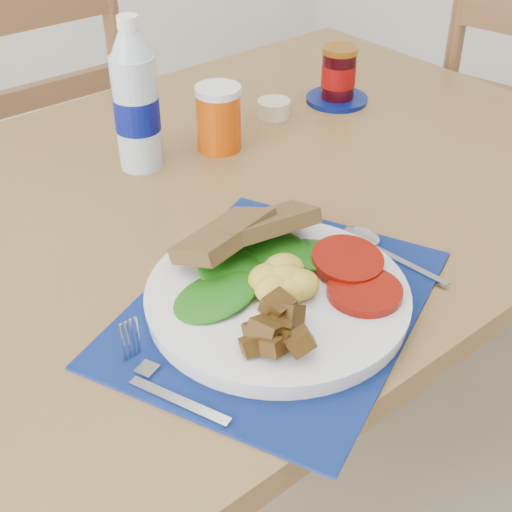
% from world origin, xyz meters
% --- Properties ---
extents(table, '(1.40, 0.90, 0.75)m').
position_xyz_m(table, '(0.00, 0.20, 0.67)').
color(table, brown).
rests_on(table, ground).
extents(chair_far, '(0.42, 0.40, 1.12)m').
position_xyz_m(chair_far, '(0.03, 0.93, 0.57)').
color(chair_far, brown).
rests_on(chair_far, ground).
extents(placemat, '(0.50, 0.45, 0.00)m').
position_xyz_m(placemat, '(-0.09, -0.07, 0.75)').
color(placemat, black).
rests_on(placemat, table).
extents(breakfast_plate, '(0.31, 0.31, 0.08)m').
position_xyz_m(breakfast_plate, '(-0.10, -0.07, 0.78)').
color(breakfast_plate, silver).
rests_on(breakfast_plate, placemat).
extents(fork, '(0.05, 0.17, 0.00)m').
position_xyz_m(fork, '(-0.28, -0.09, 0.76)').
color(fork, '#B2B5BA').
rests_on(fork, placemat).
extents(spoon, '(0.04, 0.17, 0.00)m').
position_xyz_m(spoon, '(0.09, -0.06, 0.76)').
color(spoon, '#B2B5BA').
rests_on(spoon, placemat).
extents(water_bottle, '(0.07, 0.07, 0.24)m').
position_xyz_m(water_bottle, '(-0.02, 0.34, 0.86)').
color(water_bottle, '#ADBFCC').
rests_on(water_bottle, table).
extents(juice_glass, '(0.07, 0.07, 0.10)m').
position_xyz_m(juice_glass, '(0.11, 0.31, 0.80)').
color(juice_glass, '#BE4205').
rests_on(juice_glass, table).
extents(ramekin, '(0.06, 0.06, 0.03)m').
position_xyz_m(ramekin, '(0.26, 0.35, 0.77)').
color(ramekin, beige).
rests_on(ramekin, table).
extents(jam_on_saucer, '(0.12, 0.12, 0.11)m').
position_xyz_m(jam_on_saucer, '(0.40, 0.32, 0.80)').
color(jam_on_saucer, '#051259').
rests_on(jam_on_saucer, table).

